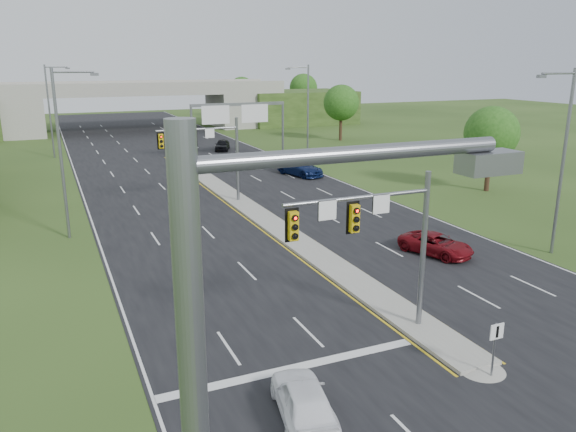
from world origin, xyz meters
The scene contains 22 objects.
ground centered at (0.00, 0.00, 0.00)m, with size 240.00×240.00×0.00m, color #284016.
road centered at (0.00, 35.00, 0.01)m, with size 24.00×160.00×0.02m, color black.
median centered at (0.00, 23.00, 0.10)m, with size 2.00×54.00×0.16m, color gray.
median_nose centered at (0.00, -4.00, 0.10)m, with size 2.00×2.00×0.16m, color gray.
lane_markings centered at (-0.60, 28.91, 0.02)m, with size 23.72×160.00×0.01m.
signal_mast_near centered at (-2.26, -0.07, 4.73)m, with size 6.62×0.60×7.00m.
signal_mast_far centered at (-2.26, 24.93, 4.73)m, with size 6.62×0.60×7.00m.
keep_right_sign centered at (0.00, -4.53, 1.52)m, with size 0.60×0.13×2.20m.
sign_gantry centered at (6.68, 44.92, 5.24)m, with size 11.58×0.44×6.67m.
overpass centered at (0.00, 80.00, 3.55)m, with size 80.00×14.00×8.10m.
lightpole_l_mid centered at (-13.30, 20.00, 6.10)m, with size 2.85×0.25×11.00m.
lightpole_l_far centered at (-13.30, 55.00, 6.10)m, with size 2.85×0.25×11.00m.
lightpole_r_near centered at (13.30, 5.00, 6.10)m, with size 2.85×0.25×11.00m.
lightpole_r_far centered at (13.30, 40.00, 6.10)m, with size 2.85×0.25×11.00m.
tree_r_near centered at (22.00, 20.00, 5.18)m, with size 4.80×4.80×7.60m.
tree_r_mid centered at (26.00, 55.00, 5.51)m, with size 5.20×5.20×8.12m.
tree_back_c centered at (24.00, 94.00, 5.51)m, with size 5.60×5.60×8.32m.
tree_back_d centered at (38.00, 94.00, 5.84)m, with size 6.00×6.00×8.85m.
car_white centered at (-7.46, -4.02, 0.72)m, with size 1.66×4.12×1.40m, color white.
car_far_a centered at (6.78, 7.59, 0.65)m, with size 2.11×4.57×1.27m, color maroon.
car_far_b centered at (9.41, 33.20, 0.84)m, with size 2.31×5.68×1.65m, color #0B1842.
car_far_c centered at (7.00, 52.49, 0.73)m, with size 1.69×4.19×1.43m, color black.
Camera 1 is at (-14.27, -18.47, 11.34)m, focal length 35.00 mm.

